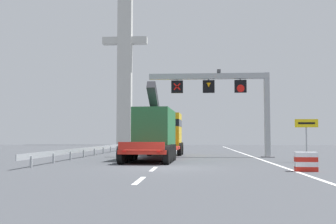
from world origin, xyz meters
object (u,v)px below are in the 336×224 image
object	(u,v)px
exit_sign_yellow	(306,130)
heavy_haul_truck_red	(160,132)
overhead_lane_gantry	(226,90)
bridge_pylon_distant	(125,59)
crash_barrier_striped	(306,162)

from	to	relation	value
exit_sign_yellow	heavy_haul_truck_red	bearing A→B (deg)	153.40
overhead_lane_gantry	bridge_pylon_distant	bearing A→B (deg)	109.73
exit_sign_yellow	bridge_pylon_distant	world-z (taller)	bridge_pylon_distant
heavy_haul_truck_red	crash_barrier_striped	bearing A→B (deg)	-55.39
heavy_haul_truck_red	crash_barrier_striped	size ratio (longest dim) A/B	13.68
exit_sign_yellow	crash_barrier_striped	size ratio (longest dim) A/B	2.64
overhead_lane_gantry	exit_sign_yellow	world-z (taller)	overhead_lane_gantry
bridge_pylon_distant	exit_sign_yellow	bearing A→B (deg)	-67.95
heavy_haul_truck_red	bridge_pylon_distant	distance (m)	50.40
bridge_pylon_distant	heavy_haul_truck_red	bearing A→B (deg)	-76.58
crash_barrier_striped	bridge_pylon_distant	size ratio (longest dim) A/B	0.03
overhead_lane_gantry	heavy_haul_truck_red	size ratio (longest dim) A/B	0.69
crash_barrier_striped	bridge_pylon_distant	distance (m)	63.39
bridge_pylon_distant	overhead_lane_gantry	bearing A→B (deg)	-70.27
heavy_haul_truck_red	overhead_lane_gantry	bearing A→B (deg)	11.32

